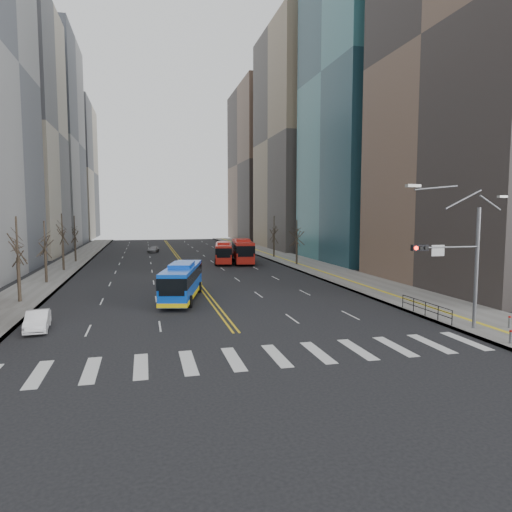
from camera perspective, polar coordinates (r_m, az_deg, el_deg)
ground at (r=24.83m, az=-0.09°, el=-12.55°), size 220.00×220.00×0.00m
sidewalk_right at (r=72.17m, az=4.93°, el=-0.62°), size 7.00×130.00×0.15m
sidewalk_left at (r=69.23m, az=-22.79°, el=-1.28°), size 5.00×130.00×0.15m
crosswalk at (r=24.83m, az=-0.09°, el=-12.53°), size 26.70×4.00×0.01m
centerline at (r=78.52m, az=-9.66°, el=-0.23°), size 0.55×100.00×0.01m
office_towers at (r=93.06m, az=-10.46°, el=15.42°), size 83.00×134.00×58.00m
signal_mast at (r=31.70m, az=23.91°, el=-0.12°), size 5.37×0.37×9.39m
pedestrian_railing at (r=35.79m, az=20.41°, el=-5.93°), size 0.06×6.06×1.02m
street_trees at (r=57.59m, az=-15.38°, el=2.47°), size 35.20×47.20×7.60m
blue_bus at (r=40.88m, az=-9.23°, el=-3.02°), size 4.76×11.33×3.25m
red_bus_near at (r=70.12m, az=-1.70°, el=0.83°), size 4.17×11.80×3.65m
red_bus_far at (r=69.60m, az=-4.09°, el=0.60°), size 4.00×10.36×3.24m
car_white at (r=33.28m, az=-25.65°, el=-7.29°), size 1.76×4.03×1.29m
car_dark_mid at (r=71.59m, az=-2.42°, el=-0.13°), size 2.73×4.52×1.44m
car_silver at (r=90.00m, az=-12.71°, el=0.80°), size 2.62×4.35×1.18m
car_dark_far at (r=84.97m, az=-2.40°, el=0.65°), size 2.07×4.18×1.14m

